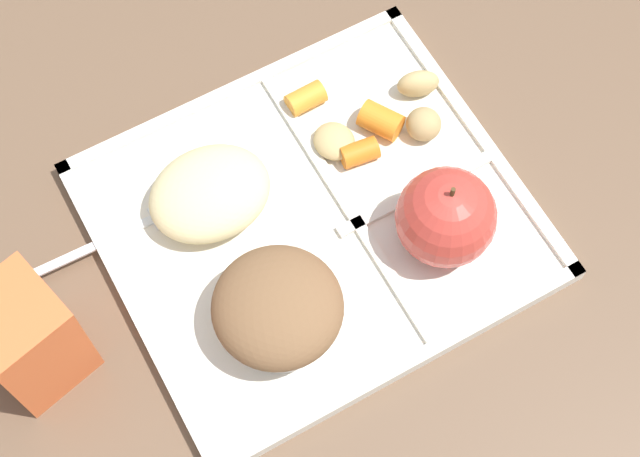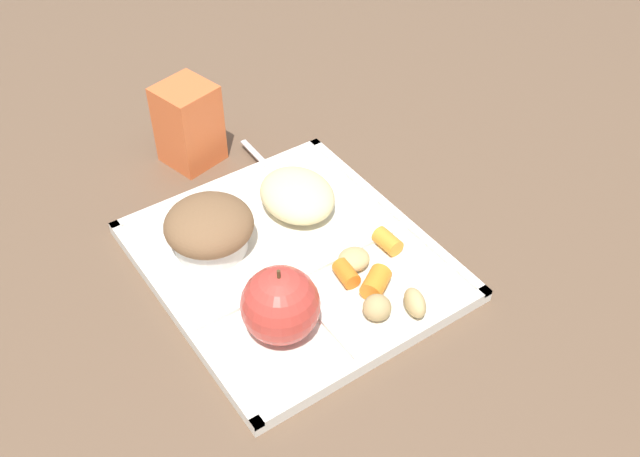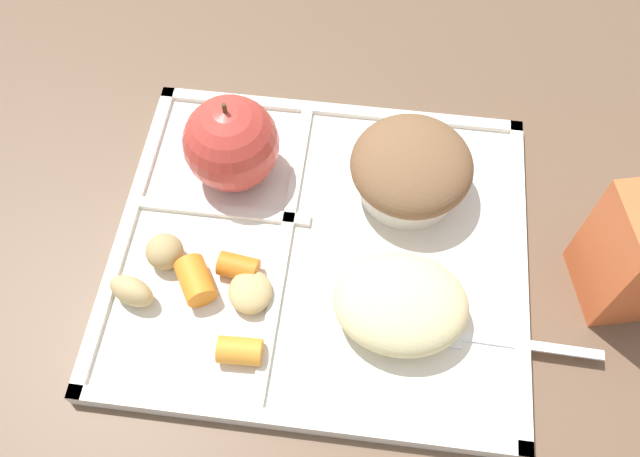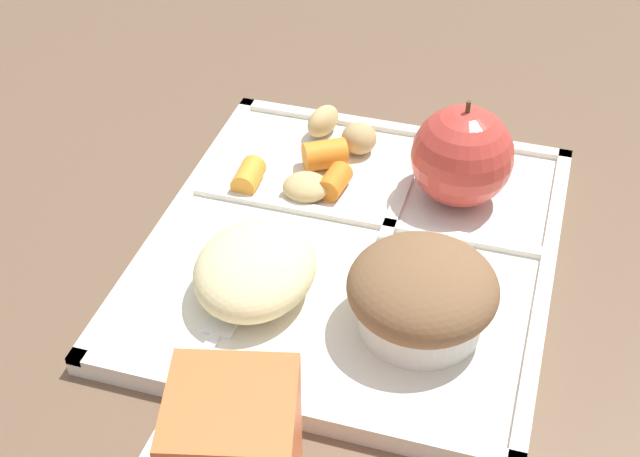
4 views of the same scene
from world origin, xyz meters
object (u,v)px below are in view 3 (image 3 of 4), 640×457
at_px(green_apple, 231,144).
at_px(bran_muffin, 411,169).
at_px(plastic_fork, 480,338).
at_px(lunch_tray, 319,249).

relative_size(green_apple, bran_muffin, 0.88).
bearing_deg(plastic_fork, green_apple, 148.62).
distance_m(green_apple, plastic_fork, 0.25).
bearing_deg(plastic_fork, lunch_tray, 153.85).
bearing_deg(bran_muffin, lunch_tray, -136.27).
xyz_separation_m(green_apple, plastic_fork, (0.21, -0.13, -0.04)).
bearing_deg(lunch_tray, green_apple, 141.29).
height_order(bran_muffin, plastic_fork, bran_muffin).
relative_size(lunch_tray, bran_muffin, 3.31).
height_order(lunch_tray, green_apple, green_apple).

